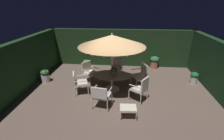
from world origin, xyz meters
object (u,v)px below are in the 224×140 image
Objects in this scene: patio_chair_southeast at (141,73)px; potted_plant_left_far at (45,76)px; potted_plant_right_far at (86,63)px; patio_umbrella at (112,41)px; ottoman_footrest at (128,108)px; potted_plant_front_corner at (194,77)px; patio_chair_northeast at (101,95)px; patio_chair_north at (78,81)px; patio_dining_table at (112,78)px; patio_chair_southwest at (89,70)px; centerpiece_planter at (114,71)px; patio_chair_east at (141,88)px; potted_plant_back_left at (154,62)px; potted_plant_right_near at (113,62)px; patio_chair_south at (117,66)px.

patio_chair_southeast is 4.72m from potted_plant_left_far.
patio_umbrella is at bearing -54.77° from potted_plant_right_far.
potted_plant_front_corner reaches higher than ottoman_footrest.
patio_umbrella is 2.24m from patio_chair_northeast.
potted_plant_left_far is at bearing 154.48° from patio_chair_north.
potted_plant_right_far is at bearing 97.87° from patio_chair_north.
patio_dining_table is 1.49m from patio_chair_southwest.
patio_chair_southwest reaches higher than potted_plant_right_far.
centerpiece_planter is at bearing -9.64° from potted_plant_left_far.
patio_chair_southwest is (-0.97, 2.28, -0.01)m from patio_chair_northeast.
ottoman_footrest is at bearing -70.49° from centerpiece_planter.
patio_umbrella is 3.74m from potted_plant_right_far.
potted_plant_front_corner is at bearing 13.60° from patio_umbrella.
patio_umbrella is at bearing 169.61° from patio_dining_table.
patio_umbrella is 4.44× the size of potted_plant_left_far.
patio_chair_southwest is at bearing 146.33° from patio_dining_table.
patio_chair_east is 1.21m from ottoman_footrest.
patio_umbrella is 4.15m from potted_plant_back_left.
potted_plant_front_corner is (3.92, 0.95, -0.24)m from patio_dining_table.
patio_chair_southeast reaches higher than potted_plant_left_far.
patio_chair_north is at bearing -137.80° from potted_plant_back_left.
patio_umbrella is at bearing -166.40° from potted_plant_front_corner.
potted_plant_left_far is 0.97× the size of potted_plant_right_near.
patio_chair_south is at bearing 51.44° from patio_chair_north.
patio_chair_southwest is 1.88m from potted_plant_right_far.
centerpiece_planter is 0.71× the size of ottoman_footrest.
patio_chair_east is 1.07× the size of patio_chair_southwest.
patio_chair_southwest reaches higher than patio_dining_table.
potted_plant_back_left is 1.14× the size of potted_plant_left_far.
centerpiece_planter is 1.45m from patio_chair_northeast.
potted_plant_front_corner is (3.92, 0.95, -1.92)m from patio_umbrella.
potted_plant_back_left is at bearing 67.01° from patio_chair_southeast.
potted_plant_front_corner is at bearing 41.98° from ottoman_footrest.
patio_chair_southwest reaches higher than patio_chair_north.
potted_plant_right_near reaches higher than potted_plant_front_corner.
potted_plant_back_left is 6.17m from potted_plant_left_far.
patio_umbrella reaches higher than ottoman_footrest.
patio_chair_south is 3.45m from ottoman_footrest.
patio_chair_east reaches higher than patio_dining_table.
patio_chair_south reaches higher than patio_chair_north.
patio_chair_north is at bearing -162.17° from patio_dining_table.
patio_dining_table is 2.69× the size of potted_plant_right_near.
centerpiece_planter is 4.02m from potted_plant_front_corner.
potted_plant_right_far is (-1.95, 1.11, -0.31)m from patio_chair_south.
patio_dining_table reaches higher than potted_plant_right_near.
patio_chair_southeast is 1.05× the size of patio_chair_south.
patio_umbrella reaches higher than patio_chair_southwest.
potted_plant_back_left is at bearing 59.52° from patio_chair_northeast.
patio_chair_northeast is (1.14, -1.00, -0.00)m from patio_chair_north.
patio_chair_southeast reaches higher than patio_chair_south.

